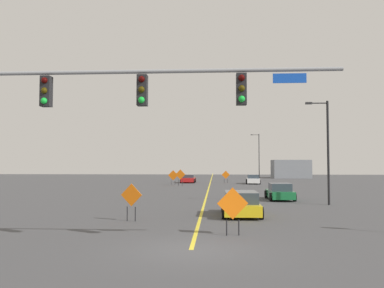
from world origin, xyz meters
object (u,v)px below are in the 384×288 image
(street_lamp_far_left, at_px, (326,147))
(construction_sign_right_lane, at_px, (173,176))
(construction_sign_median_far, at_px, (131,197))
(construction_sign_right_shoulder, at_px, (226,175))
(street_lamp_near_left, at_px, (258,154))
(car_green_approaching, at_px, (280,192))
(car_yellow_passing, at_px, (241,204))
(construction_sign_median_near, at_px, (233,206))
(traffic_signal_assembly, at_px, (93,102))
(construction_sign_left_shoulder, at_px, (180,175))
(car_white_far, at_px, (253,179))
(car_red_near, at_px, (188,179))

(street_lamp_far_left, height_order, construction_sign_right_lane, street_lamp_far_left)
(construction_sign_median_far, height_order, construction_sign_right_shoulder, construction_sign_median_far)
(street_lamp_near_left, bearing_deg, car_green_approaching, -94.24)
(car_yellow_passing, bearing_deg, street_lamp_far_left, 43.68)
(street_lamp_far_left, xyz_separation_m, construction_sign_median_near, (-7.02, -12.13, -2.82))
(construction_sign_right_lane, xyz_separation_m, construction_sign_median_far, (1.56, -33.96, -0.03))
(construction_sign_median_far, relative_size, construction_sign_right_shoulder, 1.03)
(traffic_signal_assembly, distance_m, street_lamp_far_left, 19.05)
(construction_sign_left_shoulder, height_order, car_white_far, construction_sign_left_shoulder)
(construction_sign_left_shoulder, distance_m, car_red_near, 8.18)
(construction_sign_left_shoulder, bearing_deg, car_red_near, 86.82)
(street_lamp_far_left, bearing_deg, construction_sign_left_shoulder, 118.06)
(construction_sign_median_near, bearing_deg, car_yellow_passing, 83.41)
(car_green_approaching, bearing_deg, street_lamp_far_left, -54.09)
(construction_sign_median_near, height_order, car_green_approaching, construction_sign_median_near)
(construction_sign_median_far, bearing_deg, construction_sign_left_shoulder, 90.66)
(construction_sign_median_far, bearing_deg, car_red_near, 89.87)
(construction_sign_median_far, height_order, car_red_near, construction_sign_median_far)
(construction_sign_median_far, height_order, construction_sign_left_shoulder, construction_sign_left_shoulder)
(construction_sign_median_far, relative_size, car_green_approaching, 0.45)
(street_lamp_far_left, distance_m, street_lamp_near_left, 53.62)
(street_lamp_near_left, height_order, construction_sign_right_shoulder, street_lamp_near_left)
(construction_sign_median_far, bearing_deg, car_green_approaching, 52.89)
(construction_sign_left_shoulder, bearing_deg, car_green_approaching, -63.58)
(construction_sign_right_lane, distance_m, construction_sign_median_far, 33.99)
(street_lamp_far_left, bearing_deg, street_lamp_near_left, 88.88)
(traffic_signal_assembly, xyz_separation_m, car_white_far, (9.44, 43.47, -4.31))
(car_yellow_passing, bearing_deg, car_white_far, 83.58)
(construction_sign_left_shoulder, xyz_separation_m, car_yellow_passing, (5.91, -28.97, -0.70))
(street_lamp_near_left, distance_m, car_green_approaching, 50.25)
(traffic_signal_assembly, bearing_deg, car_white_far, 77.75)
(construction_sign_right_shoulder, relative_size, car_green_approaching, 0.44)
(street_lamp_far_left, xyz_separation_m, car_green_approaching, (-2.66, 3.67, -3.39))
(traffic_signal_assembly, height_order, construction_sign_median_near, traffic_signal_assembly)
(construction_sign_left_shoulder, height_order, construction_sign_right_shoulder, construction_sign_left_shoulder)
(street_lamp_far_left, height_order, construction_sign_median_near, street_lamp_far_left)
(construction_sign_right_lane, xyz_separation_m, construction_sign_median_near, (6.41, -37.58, -0.03))
(construction_sign_right_lane, relative_size, construction_sign_median_far, 1.06)
(car_green_approaching, bearing_deg, construction_sign_left_shoulder, 116.42)
(construction_sign_median_far, height_order, car_white_far, construction_sign_median_far)
(street_lamp_near_left, distance_m, construction_sign_right_shoulder, 24.28)
(construction_sign_right_shoulder, xyz_separation_m, car_green_approaching, (3.55, -27.06, -0.52))
(street_lamp_far_left, height_order, street_lamp_near_left, street_lamp_near_left)
(construction_sign_median_near, relative_size, construction_sign_left_shoulder, 0.90)
(street_lamp_near_left, xyz_separation_m, construction_sign_median_near, (-8.07, -65.73, -3.68))
(street_lamp_near_left, height_order, construction_sign_median_near, street_lamp_near_left)
(traffic_signal_assembly, bearing_deg, construction_sign_left_shoulder, 90.56)
(construction_sign_median_near, bearing_deg, traffic_signal_assembly, -150.38)
(street_lamp_near_left, bearing_deg, street_lamp_far_left, -91.12)
(traffic_signal_assembly, xyz_separation_m, street_lamp_far_left, (11.86, 14.88, -0.94))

